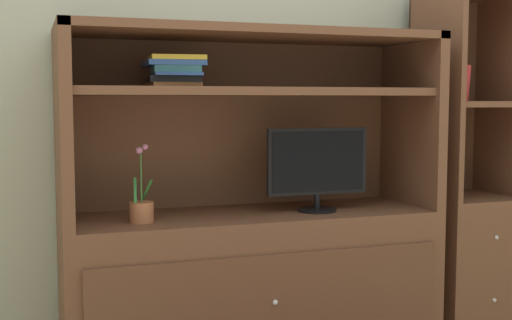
# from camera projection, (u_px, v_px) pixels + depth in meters

# --- Properties ---
(painted_rear_wall) EXTENTS (6.00, 0.10, 2.80)m
(painted_rear_wall) POSITION_uv_depth(u_px,v_px,m) (230.00, 61.00, 3.37)
(painted_rear_wall) COLOR #ADB29E
(painted_rear_wall) RESTS_ON ground_plane
(media_console) EXTENTS (1.73, 0.59, 1.52)m
(media_console) POSITION_uv_depth(u_px,v_px,m) (252.00, 252.00, 3.12)
(media_console) COLOR brown
(media_console) RESTS_ON ground_plane
(tv_monitor) EXTENTS (0.50, 0.18, 0.39)m
(tv_monitor) POSITION_uv_depth(u_px,v_px,m) (318.00, 166.00, 3.12)
(tv_monitor) COLOR black
(tv_monitor) RESTS_ON media_console
(potted_plant) EXTENTS (0.10, 0.11, 0.34)m
(potted_plant) POSITION_uv_depth(u_px,v_px,m) (142.00, 209.00, 2.85)
(potted_plant) COLOR #B26642
(potted_plant) RESTS_ON media_console
(magazine_stack) EXTENTS (0.27, 0.36, 0.13)m
(magazine_stack) POSITION_uv_depth(u_px,v_px,m) (174.00, 71.00, 2.93)
(magazine_stack) COLOR #A56638
(magazine_stack) RESTS_ON media_console
(bookshelf_tall) EXTENTS (0.45, 0.48, 1.77)m
(bookshelf_tall) POSITION_uv_depth(u_px,v_px,m) (465.00, 218.00, 3.51)
(bookshelf_tall) COLOR brown
(bookshelf_tall) RESTS_ON ground_plane
(upright_book_row) EXTENTS (0.12, 0.17, 0.21)m
(upright_book_row) POSITION_uv_depth(u_px,v_px,m) (452.00, 82.00, 3.40)
(upright_book_row) COLOR silver
(upright_book_row) RESTS_ON bookshelf_tall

